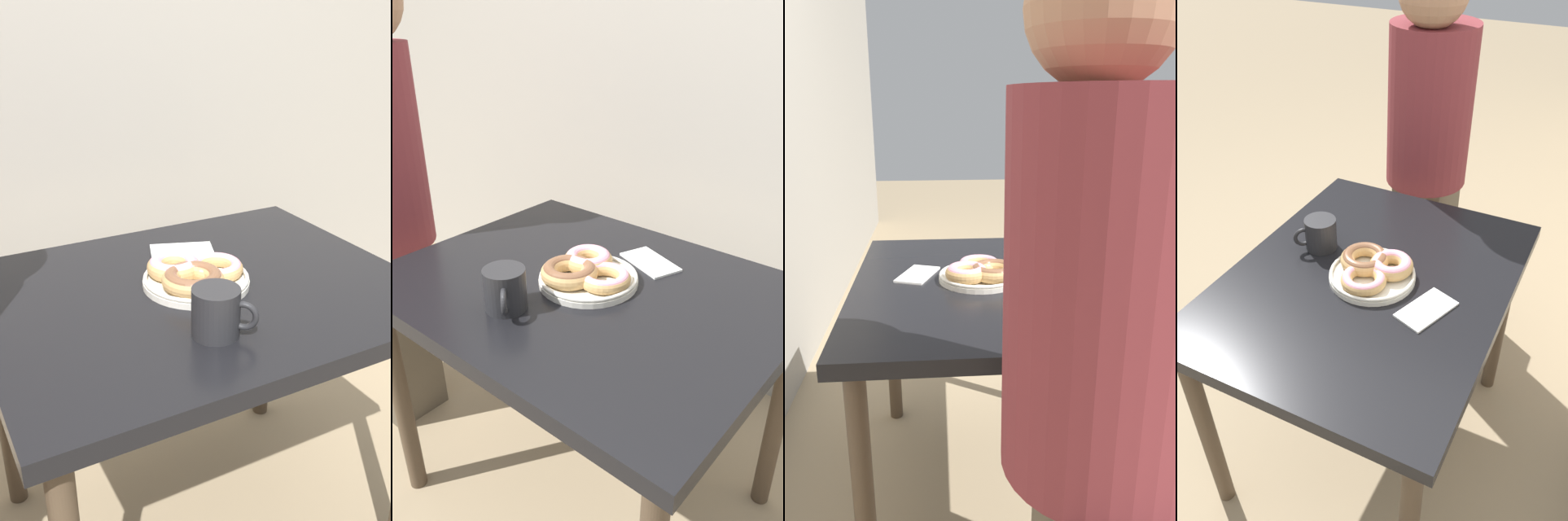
{
  "view_description": "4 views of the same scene",
  "coord_description": "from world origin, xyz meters",
  "views": [
    {
      "loc": [
        -0.55,
        -0.69,
        1.31
      ],
      "look_at": [
        -0.0,
        0.34,
        0.78
      ],
      "focal_mm": 40.0,
      "sensor_mm": 36.0,
      "label": 1
    },
    {
      "loc": [
        0.69,
        -0.48,
        1.33
      ],
      "look_at": [
        -0.0,
        0.34,
        0.78
      ],
      "focal_mm": 35.0,
      "sensor_mm": 36.0,
      "label": 2
    },
    {
      "loc": [
        -1.4,
        0.46,
        1.22
      ],
      "look_at": [
        -0.0,
        0.34,
        0.78
      ],
      "focal_mm": 35.0,
      "sensor_mm": 36.0,
      "label": 3
    },
    {
      "loc": [
        0.98,
        0.84,
        1.61
      ],
      "look_at": [
        -0.0,
        0.34,
        0.78
      ],
      "focal_mm": 35.0,
      "sensor_mm": 36.0,
      "label": 4
    }
  ],
  "objects": [
    {
      "name": "donut_plate",
      "position": [
        -0.01,
        0.34,
        0.75
      ],
      "size": [
        0.25,
        0.26,
        0.06
      ],
      "color": "silver",
      "rests_on": "dining_table"
    },
    {
      "name": "person_figure",
      "position": [
        -0.74,
        0.21,
        0.77
      ],
      "size": [
        0.39,
        0.31,
        1.45
      ],
      "color": "brown",
      "rests_on": "ground_plane"
    },
    {
      "name": "napkin",
      "position": [
        0.06,
        0.53,
        0.73
      ],
      "size": [
        0.18,
        0.14,
        0.01
      ],
      "color": "white",
      "rests_on": "dining_table"
    },
    {
      "name": "dining_table",
      "position": [
        0.0,
        0.33,
        0.63
      ],
      "size": [
        0.95,
        0.75,
        0.72
      ],
      "color": "black",
      "rests_on": "ground_plane"
    },
    {
      "name": "coffee_mug",
      "position": [
        -0.06,
        0.14,
        0.77
      ],
      "size": [
        0.11,
        0.11,
        0.1
      ],
      "color": "#232326",
      "rests_on": "dining_table"
    },
    {
      "name": "ground_plane",
      "position": [
        0.0,
        0.0,
        0.0
      ],
      "size": [
        14.0,
        14.0,
        0.0
      ],
      "primitive_type": "plane",
      "color": "#937F60"
    }
  ]
}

